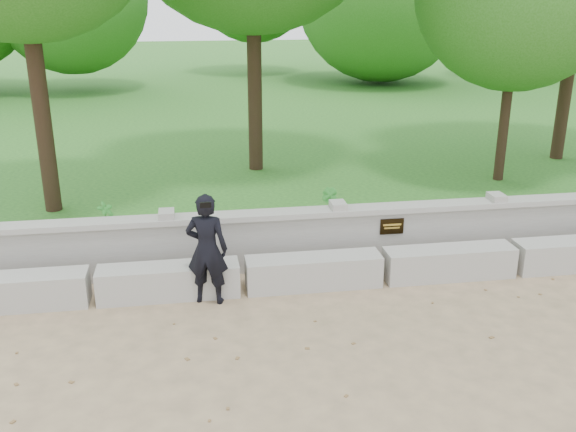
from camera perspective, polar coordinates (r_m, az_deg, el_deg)
The scene contains 7 objects.
ground at distance 7.78m, azimuth 12.49°, elevation -11.59°, with size 80.00×80.00×0.00m, color tan.
lawn at distance 20.68m, azimuth -1.61°, elevation 8.74°, with size 40.00×22.00×0.25m, color #24571F.
concrete_bench at distance 9.26m, azimuth 8.38°, elevation -4.51°, with size 11.90×0.45×0.45m.
parapet_wall at distance 9.79m, azimuth 7.25°, elevation -1.59°, with size 12.50×0.35×0.90m.
man_main at distance 8.44m, azimuth -7.22°, elevation -2.94°, with size 0.63×0.58×1.51m.
shrub_a at distance 10.64m, azimuth -15.86°, elevation -0.16°, with size 0.28×0.19×0.54m, color #2F862D.
shrub_b at distance 10.80m, azimuth 3.80°, elevation 0.96°, with size 0.32×0.26×0.58m, color #2F862D.
Camera 1 is at (-2.66, -6.15, 3.94)m, focal length 40.00 mm.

